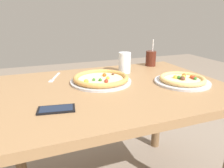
# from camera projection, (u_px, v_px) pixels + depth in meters

# --- Properties ---
(dining_table) EXTENTS (1.27, 0.89, 0.75)m
(dining_table) POSITION_uv_depth(u_px,v_px,m) (112.00, 104.00, 1.17)
(dining_table) COLOR #936D47
(dining_table) RESTS_ON ground
(pizza_near) EXTENTS (0.31, 0.31, 0.04)m
(pizza_near) POSITION_uv_depth(u_px,v_px,m) (182.00, 80.00, 1.19)
(pizza_near) COLOR #B7B7BC
(pizza_near) RESTS_ON dining_table
(pizza_far) EXTENTS (0.35, 0.35, 0.04)m
(pizza_far) POSITION_uv_depth(u_px,v_px,m) (101.00, 79.00, 1.20)
(pizza_far) COLOR #B7B7BC
(pizza_far) RESTS_ON dining_table
(drink_cup_colored) EXTENTS (0.08, 0.08, 0.20)m
(drink_cup_colored) POSITION_uv_depth(u_px,v_px,m) (151.00, 58.00, 1.58)
(drink_cup_colored) COLOR #4C1E14
(drink_cup_colored) RESTS_ON dining_table
(water_cup_clear) EXTENTS (0.08, 0.08, 0.14)m
(water_cup_clear) POSITION_uv_depth(u_px,v_px,m) (125.00, 62.00, 1.39)
(water_cup_clear) COLOR silver
(water_cup_clear) RESTS_ON dining_table
(fork) EXTENTS (0.09, 0.19, 0.00)m
(fork) POSITION_uv_depth(u_px,v_px,m) (55.00, 78.00, 1.29)
(fork) COLOR silver
(fork) RESTS_ON dining_table
(cell_phone) EXTENTS (0.16, 0.10, 0.01)m
(cell_phone) POSITION_uv_depth(u_px,v_px,m) (56.00, 109.00, 0.85)
(cell_phone) COLOR black
(cell_phone) RESTS_ON dining_table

